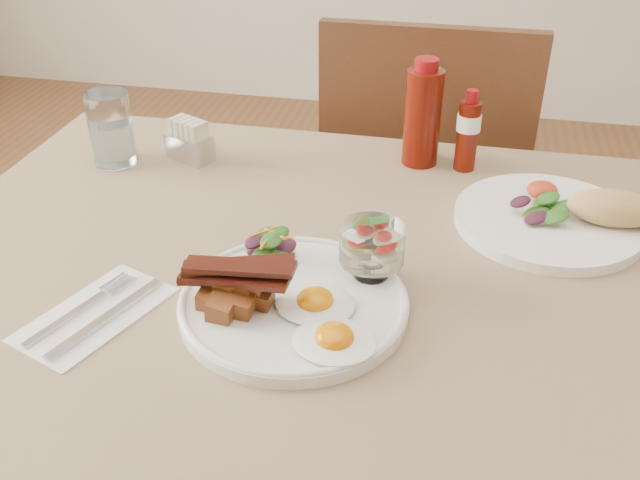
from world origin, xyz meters
TOP-DOWN VIEW (x-y plane):
  - table at (0.00, 0.00)m, footprint 1.33×0.88m
  - chair_far at (0.00, 0.66)m, footprint 0.42×0.42m
  - main_plate at (-0.11, -0.09)m, footprint 0.28×0.28m
  - fried_eggs at (-0.06, -0.13)m, footprint 0.16×0.18m
  - bacon_potato_pile at (-0.17, -0.12)m, footprint 0.14×0.08m
  - side_salad at (-0.15, -0.01)m, footprint 0.08×0.07m
  - fruit_cup at (-0.02, -0.02)m, footprint 0.08×0.08m
  - second_plate at (0.23, 0.18)m, footprint 0.29×0.27m
  - ketchup_bottle at (0.01, 0.35)m, footprint 0.06×0.06m
  - hot_sauce_bottle at (0.08, 0.34)m, footprint 0.04×0.04m
  - sugar_caddy at (-0.38, 0.28)m, footprint 0.09×0.07m
  - water_glass at (-0.50, 0.24)m, footprint 0.07×0.07m
  - napkin_cutlery at (-0.34, -0.15)m, footprint 0.16×0.21m

SIDE VIEW (x-z plane):
  - chair_far at x=0.00m, z-range 0.06..0.99m
  - table at x=0.00m, z-range 0.29..1.04m
  - napkin_cutlery at x=-0.34m, z-range 0.75..0.76m
  - main_plate at x=-0.11m, z-range 0.75..0.77m
  - second_plate at x=0.23m, z-range 0.74..0.80m
  - fried_eggs at x=-0.06m, z-range 0.76..0.79m
  - sugar_caddy at x=-0.38m, z-range 0.75..0.82m
  - side_salad at x=-0.15m, z-range 0.77..0.81m
  - bacon_potato_pile at x=-0.17m, z-range 0.77..0.83m
  - water_glass at x=-0.50m, z-range 0.74..0.87m
  - fruit_cup at x=-0.02m, z-range 0.77..0.86m
  - hot_sauce_bottle at x=0.08m, z-range 0.75..0.89m
  - ketchup_bottle at x=0.01m, z-range 0.75..0.93m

